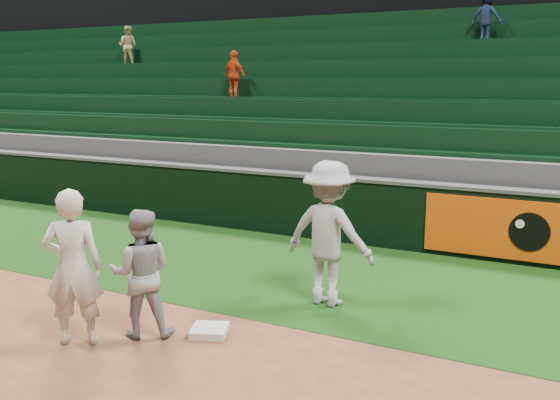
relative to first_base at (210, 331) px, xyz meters
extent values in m
plane|color=brown|center=(-0.34, -0.27, -0.05)|extent=(70.00, 70.00, 0.00)
cube|color=black|center=(-0.34, 2.73, -0.04)|extent=(36.00, 4.20, 0.01)
cube|color=silver|center=(0.00, 0.00, 0.00)|extent=(0.55, 0.55, 0.09)
imported|color=silver|center=(-1.23, -0.91, 0.87)|extent=(0.80, 0.72, 1.83)
imported|color=#91939A|center=(-0.70, -0.38, 0.73)|extent=(0.95, 0.90, 1.55)
imported|color=#A1A3AF|center=(0.84, 1.65, 0.94)|extent=(1.32, 0.82, 1.97)
cube|color=black|center=(-0.34, 4.93, 0.55)|extent=(36.00, 0.35, 1.20)
cube|color=#D84C0A|center=(2.66, 4.74, 0.55)|extent=(2.60, 0.05, 1.00)
cylinder|color=black|center=(3.06, 4.71, 0.55)|extent=(0.64, 0.02, 0.64)
cylinder|color=white|center=(2.91, 4.69, 0.67)|extent=(0.14, 0.02, 0.14)
cube|color=#424244|center=(-0.34, 4.93, 1.17)|extent=(36.00, 0.40, 0.06)
cube|color=#3A3A3C|center=(-0.34, 5.66, 0.78)|extent=(36.00, 0.85, 1.65)
cube|color=black|center=(-0.34, 5.91, 1.85)|extent=(36.00, 0.14, 0.50)
cube|color=black|center=(-0.34, 5.74, 1.64)|extent=(36.00, 0.45, 0.08)
cube|color=#3A3A3C|center=(-0.34, 6.51, 1.00)|extent=(36.00, 0.85, 2.10)
cube|color=black|center=(-0.34, 6.76, 2.30)|extent=(36.00, 0.14, 0.50)
cube|color=black|center=(-0.34, 6.59, 2.09)|extent=(36.00, 0.45, 0.08)
cube|color=#3A3A3C|center=(-0.34, 7.36, 1.23)|extent=(36.00, 0.85, 2.55)
cube|color=black|center=(-0.34, 7.61, 2.75)|extent=(36.00, 0.14, 0.50)
cube|color=black|center=(-0.34, 7.44, 2.54)|extent=(36.00, 0.45, 0.08)
cube|color=#3A3A3C|center=(-0.34, 8.21, 1.45)|extent=(36.00, 0.85, 3.00)
cube|color=black|center=(-0.34, 8.46, 3.20)|extent=(36.00, 0.14, 0.50)
cube|color=black|center=(-0.34, 8.29, 2.99)|extent=(36.00, 0.45, 0.08)
cube|color=#3A3A3C|center=(-0.34, 9.06, 1.68)|extent=(36.00, 0.85, 3.45)
cube|color=black|center=(-0.34, 9.31, 3.65)|extent=(36.00, 0.14, 0.50)
cube|color=black|center=(-0.34, 9.14, 3.44)|extent=(36.00, 0.45, 0.08)
cube|color=#3A3A3C|center=(-0.34, 9.91, 1.90)|extent=(36.00, 0.85, 3.90)
cube|color=black|center=(-0.34, 10.16, 4.10)|extent=(36.00, 0.14, 0.50)
cube|color=black|center=(-0.34, 9.99, 3.89)|extent=(36.00, 0.45, 0.08)
cube|color=#3A3A3C|center=(-0.34, 10.76, 2.13)|extent=(36.00, 0.85, 4.35)
cube|color=black|center=(-0.34, 11.01, 4.55)|extent=(36.00, 0.14, 0.50)
cube|color=black|center=(-0.34, 10.84, 4.34)|extent=(36.00, 0.45, 0.08)
imported|color=#C23812|center=(-4.12, 7.32, 3.10)|extent=(0.75, 0.47, 1.19)
imported|color=#9D925B|center=(-8.91, 9.02, 3.99)|extent=(0.67, 0.58, 1.17)
imported|color=black|center=(1.29, 9.87, 4.45)|extent=(0.82, 0.54, 1.19)
camera|label=1|loc=(4.03, -5.87, 2.96)|focal=40.00mm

